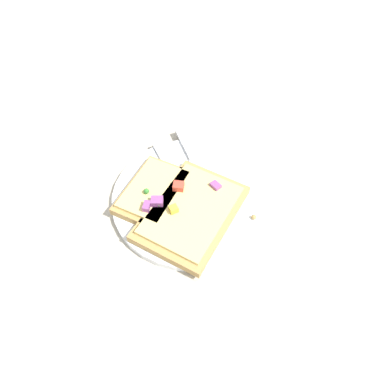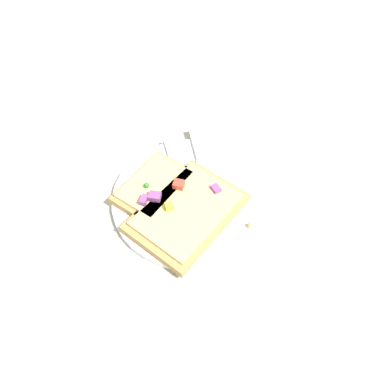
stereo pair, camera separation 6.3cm
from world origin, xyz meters
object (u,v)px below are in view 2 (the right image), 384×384
(fork, at_px, (178,183))
(knife, at_px, (202,164))
(plate, at_px, (192,198))
(pizza_slice_corner, at_px, (155,187))
(pizza_slice_main, at_px, (187,212))

(fork, height_order, knife, knife)
(plate, xyz_separation_m, knife, (-0.06, 0.05, 0.01))
(plate, bearing_deg, knife, 140.98)
(plate, relative_size, knife, 1.24)
(pizza_slice_corner, bearing_deg, plate, 115.39)
(knife, relative_size, pizza_slice_corner, 1.38)
(fork, distance_m, pizza_slice_corner, 0.04)
(knife, bearing_deg, fork, -54.59)
(plate, relative_size, fork, 1.40)
(knife, distance_m, pizza_slice_corner, 0.10)
(fork, bearing_deg, knife, 121.54)
(knife, relative_size, pizza_slice_main, 1.00)
(fork, height_order, pizza_slice_main, pizza_slice_main)
(knife, xyz_separation_m, pizza_slice_corner, (0.02, -0.10, 0.01))
(pizza_slice_main, bearing_deg, plate, 27.91)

